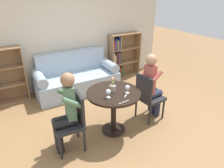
# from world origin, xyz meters

# --- Properties ---
(ground_plane) EXTENTS (16.00, 16.00, 0.00)m
(ground_plane) POSITION_xyz_m (0.00, 0.00, 0.00)
(ground_plane) COLOR olive
(back_wall) EXTENTS (5.20, 0.05, 2.70)m
(back_wall) POSITION_xyz_m (0.00, 2.15, 1.35)
(back_wall) COLOR beige
(back_wall) RESTS_ON ground_plane
(round_table) EXTENTS (0.87, 0.87, 0.75)m
(round_table) POSITION_xyz_m (0.00, 0.00, 0.58)
(round_table) COLOR black
(round_table) RESTS_ON ground_plane
(couch) EXTENTS (1.88, 0.80, 0.92)m
(couch) POSITION_xyz_m (0.00, 1.73, 0.31)
(couch) COLOR #9EB2C6
(couch) RESTS_ON ground_plane
(bookshelf_right) EXTENTS (0.88, 0.28, 1.18)m
(bookshelf_right) POSITION_xyz_m (1.38, 1.99, 0.56)
(bookshelf_right) COLOR #93704C
(bookshelf_right) RESTS_ON ground_plane
(chair_left) EXTENTS (0.45, 0.45, 0.90)m
(chair_left) POSITION_xyz_m (-0.71, -0.03, 0.49)
(chair_left) COLOR #232326
(chair_left) RESTS_ON ground_plane
(chair_right) EXTENTS (0.46, 0.46, 0.90)m
(chair_right) POSITION_xyz_m (0.71, -0.01, 0.49)
(chair_right) COLOR #232326
(chair_right) RESTS_ON ground_plane
(person_left) EXTENTS (0.43, 0.36, 1.23)m
(person_left) POSITION_xyz_m (-0.80, -0.02, 0.65)
(person_left) COLOR black
(person_left) RESTS_ON ground_plane
(person_right) EXTENTS (0.44, 0.37, 1.26)m
(person_right) POSITION_xyz_m (0.80, 0.01, 0.66)
(person_right) COLOR #282D47
(person_right) RESTS_ON ground_plane
(wine_glass_left) EXTENTS (0.08, 0.08, 0.14)m
(wine_glass_left) POSITION_xyz_m (-0.16, -0.11, 0.84)
(wine_glass_left) COLOR white
(wine_glass_left) RESTS_ON round_table
(wine_glass_right) EXTENTS (0.08, 0.08, 0.13)m
(wine_glass_right) POSITION_xyz_m (0.17, -0.13, 0.84)
(wine_glass_right) COLOR white
(wine_glass_right) RESTS_ON round_table
(flower_vase) EXTENTS (0.10, 0.10, 0.24)m
(flower_vase) POSITION_xyz_m (0.01, 0.04, 0.83)
(flower_vase) COLOR #9E9384
(flower_vase) RESTS_ON round_table
(knife_left_setting) EXTENTS (0.14, 0.14, 0.00)m
(knife_left_setting) POSITION_xyz_m (0.11, -0.18, 0.75)
(knife_left_setting) COLOR silver
(knife_left_setting) RESTS_ON round_table
(fork_left_setting) EXTENTS (0.19, 0.03, 0.00)m
(fork_left_setting) POSITION_xyz_m (-0.02, -0.34, 0.75)
(fork_left_setting) COLOR silver
(fork_left_setting) RESTS_ON round_table
(knife_right_setting) EXTENTS (0.16, 0.12, 0.00)m
(knife_right_setting) POSITION_xyz_m (0.12, -0.19, 0.75)
(knife_right_setting) COLOR silver
(knife_right_setting) RESTS_ON round_table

